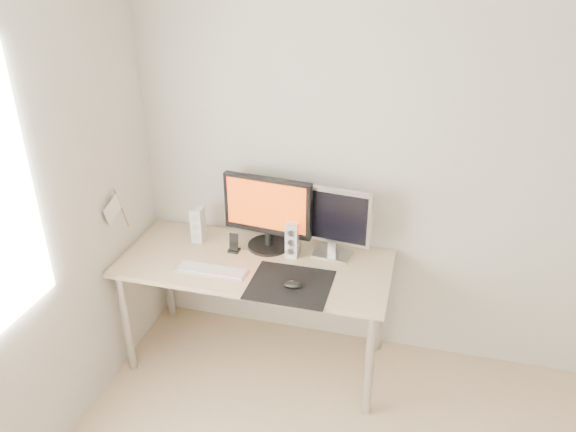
{
  "coord_description": "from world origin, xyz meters",
  "views": [
    {
      "loc": [
        -0.02,
        -1.32,
        2.48
      ],
      "look_at": [
        -0.75,
        1.47,
        1.01
      ],
      "focal_mm": 35.0,
      "sensor_mm": 36.0,
      "label": 1
    }
  ],
  "objects_px": {
    "main_monitor": "(268,210)",
    "speaker_right": "(292,239)",
    "mouse": "(292,285)",
    "keyboard": "(211,270)",
    "phone_dock": "(234,246)",
    "second_monitor": "(334,219)",
    "desk": "(255,272)",
    "speaker_left": "(198,225)"
  },
  "relations": [
    {
      "from": "second_monitor",
      "to": "speaker_left",
      "type": "distance_m",
      "value": 0.86
    },
    {
      "from": "main_monitor",
      "to": "speaker_right",
      "type": "relative_size",
      "value": 2.44
    },
    {
      "from": "desk",
      "to": "main_monitor",
      "type": "bearing_deg",
      "value": 80.86
    },
    {
      "from": "mouse",
      "to": "speaker_right",
      "type": "distance_m",
      "value": 0.36
    },
    {
      "from": "mouse",
      "to": "keyboard",
      "type": "height_order",
      "value": "mouse"
    },
    {
      "from": "mouse",
      "to": "main_monitor",
      "type": "xyz_separation_m",
      "value": [
        -0.26,
        0.4,
        0.23
      ]
    },
    {
      "from": "speaker_right",
      "to": "second_monitor",
      "type": "bearing_deg",
      "value": 16.74
    },
    {
      "from": "desk",
      "to": "keyboard",
      "type": "height_order",
      "value": "keyboard"
    },
    {
      "from": "desk",
      "to": "second_monitor",
      "type": "distance_m",
      "value": 0.57
    },
    {
      "from": "speaker_left",
      "to": "phone_dock",
      "type": "distance_m",
      "value": 0.28
    },
    {
      "from": "desk",
      "to": "phone_dock",
      "type": "distance_m",
      "value": 0.21
    },
    {
      "from": "main_monitor",
      "to": "keyboard",
      "type": "xyz_separation_m",
      "value": [
        -0.24,
        -0.35,
        -0.25
      ]
    },
    {
      "from": "mouse",
      "to": "main_monitor",
      "type": "distance_m",
      "value": 0.53
    },
    {
      "from": "desk",
      "to": "keyboard",
      "type": "xyz_separation_m",
      "value": [
        -0.21,
        -0.17,
        0.09
      ]
    },
    {
      "from": "second_monitor",
      "to": "phone_dock",
      "type": "distance_m",
      "value": 0.63
    },
    {
      "from": "mouse",
      "to": "second_monitor",
      "type": "height_order",
      "value": "second_monitor"
    },
    {
      "from": "phone_dock",
      "to": "second_monitor",
      "type": "bearing_deg",
      "value": 10.76
    },
    {
      "from": "keyboard",
      "to": "main_monitor",
      "type": "bearing_deg",
      "value": 55.83
    },
    {
      "from": "second_monitor",
      "to": "speaker_right",
      "type": "bearing_deg",
      "value": -163.26
    },
    {
      "from": "desk",
      "to": "speaker_left",
      "type": "bearing_deg",
      "value": 160.32
    },
    {
      "from": "speaker_left",
      "to": "desk",
      "type": "bearing_deg",
      "value": -19.68
    },
    {
      "from": "phone_dock",
      "to": "speaker_left",
      "type": "bearing_deg",
      "value": 164.72
    },
    {
      "from": "speaker_right",
      "to": "phone_dock",
      "type": "bearing_deg",
      "value": -173.26
    },
    {
      "from": "speaker_left",
      "to": "second_monitor",
      "type": "bearing_deg",
      "value": 2.76
    },
    {
      "from": "second_monitor",
      "to": "speaker_left",
      "type": "relative_size",
      "value": 2.0
    },
    {
      "from": "speaker_left",
      "to": "speaker_right",
      "type": "height_order",
      "value": "same"
    },
    {
      "from": "desk",
      "to": "speaker_left",
      "type": "relative_size",
      "value": 7.07
    },
    {
      "from": "speaker_left",
      "to": "phone_dock",
      "type": "relative_size",
      "value": 1.85
    },
    {
      "from": "second_monitor",
      "to": "speaker_right",
      "type": "relative_size",
      "value": 2.0
    },
    {
      "from": "keyboard",
      "to": "desk",
      "type": "bearing_deg",
      "value": 39.12
    },
    {
      "from": "mouse",
      "to": "phone_dock",
      "type": "relative_size",
      "value": 0.86
    },
    {
      "from": "desk",
      "to": "main_monitor",
      "type": "height_order",
      "value": "main_monitor"
    },
    {
      "from": "second_monitor",
      "to": "keyboard",
      "type": "xyz_separation_m",
      "value": [
        -0.64,
        -0.36,
        -0.23
      ]
    },
    {
      "from": "main_monitor",
      "to": "speaker_right",
      "type": "distance_m",
      "value": 0.23
    },
    {
      "from": "speaker_left",
      "to": "speaker_right",
      "type": "bearing_deg",
      "value": -2.68
    },
    {
      "from": "mouse",
      "to": "speaker_left",
      "type": "xyz_separation_m",
      "value": [
        -0.7,
        0.37,
        0.09
      ]
    },
    {
      "from": "main_monitor",
      "to": "speaker_right",
      "type": "height_order",
      "value": "main_monitor"
    },
    {
      "from": "main_monitor",
      "to": "keyboard",
      "type": "distance_m",
      "value": 0.49
    },
    {
      "from": "phone_dock",
      "to": "main_monitor",
      "type": "bearing_deg",
      "value": 28.6
    },
    {
      "from": "mouse",
      "to": "main_monitor",
      "type": "relative_size",
      "value": 0.19
    },
    {
      "from": "mouse",
      "to": "desk",
      "type": "distance_m",
      "value": 0.37
    },
    {
      "from": "main_monitor",
      "to": "phone_dock",
      "type": "distance_m",
      "value": 0.3
    }
  ]
}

